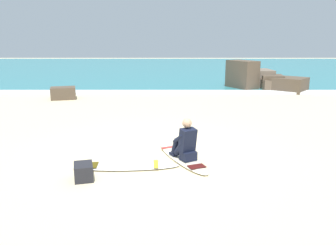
# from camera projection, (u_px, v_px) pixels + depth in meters

# --- Properties ---
(ground_plane) EXTENTS (80.00, 80.00, 0.00)m
(ground_plane) POSITION_uv_depth(u_px,v_px,m) (154.00, 152.00, 8.49)
(ground_plane) COLOR beige
(sea) EXTENTS (80.00, 28.00, 0.10)m
(sea) POSITION_uv_depth(u_px,v_px,m) (165.00, 69.00, 30.68)
(sea) COLOR teal
(sea) RESTS_ON ground
(breaking_foam) EXTENTS (80.00, 0.90, 0.11)m
(breaking_foam) POSITION_uv_depth(u_px,v_px,m) (162.00, 92.00, 17.39)
(breaking_foam) COLOR white
(breaking_foam) RESTS_ON ground
(surfboard_main) EXTENTS (1.41, 2.43, 0.08)m
(surfboard_main) POSITION_uv_depth(u_px,v_px,m) (183.00, 157.00, 8.05)
(surfboard_main) COLOR #EFE5C6
(surfboard_main) RESTS_ON ground
(surfer_seated) EXTENTS (0.64, 0.77, 0.95)m
(surfer_seated) POSITION_uv_depth(u_px,v_px,m) (187.00, 143.00, 7.74)
(surfer_seated) COLOR black
(surfer_seated) RESTS_ON surfboard_main
(surfboard_spare_near) EXTENTS (2.32, 0.63, 0.08)m
(surfboard_spare_near) POSITION_uv_depth(u_px,v_px,m) (128.00, 166.00, 7.48)
(surfboard_spare_near) COLOR white
(surfboard_spare_near) RESTS_ON ground
(rock_outcrop_distant) EXTENTS (4.20, 3.20, 1.55)m
(rock_outcrop_distant) POSITION_uv_depth(u_px,v_px,m) (267.00, 80.00, 18.40)
(rock_outcrop_distant) COLOR brown
(rock_outcrop_distant) RESTS_ON ground
(shoreline_rock) EXTENTS (1.27, 1.07, 0.54)m
(shoreline_rock) POSITION_uv_depth(u_px,v_px,m) (65.00, 93.00, 15.76)
(shoreline_rock) COLOR brown
(shoreline_rock) RESTS_ON ground
(beach_bag) EXTENTS (0.47, 0.56, 0.32)m
(beach_bag) POSITION_uv_depth(u_px,v_px,m) (85.00, 172.00, 6.84)
(beach_bag) COLOR #232328
(beach_bag) RESTS_ON ground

